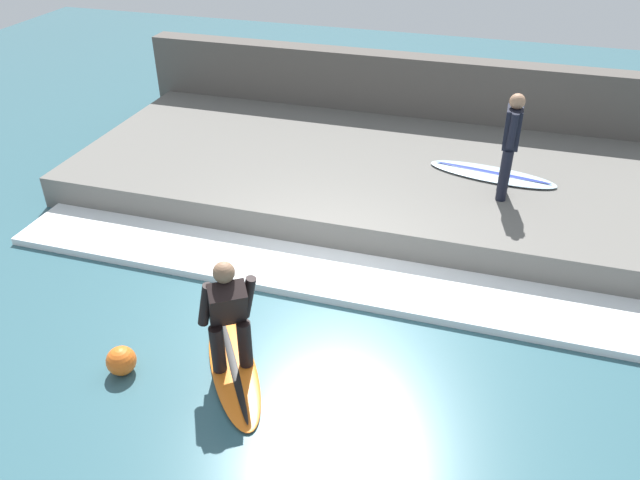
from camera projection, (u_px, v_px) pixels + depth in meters
ground_plane at (313, 296)px, 8.44m from camera, size 28.00×28.00×0.00m
concrete_ledge at (368, 175)px, 10.89m from camera, size 4.40×10.04×0.54m
back_wall at (397, 97)px, 12.55m from camera, size 0.50×10.54×1.69m
wave_foam_crest at (323, 274)px, 8.77m from camera, size 1.15×9.53×0.11m
surfboard_riding at (234, 368)px, 7.24m from camera, size 1.92×1.50×0.07m
surfer_riding at (228, 312)px, 6.79m from camera, size 0.62×0.61×1.46m
surfer_waiting_near at (510, 140)px, 9.21m from camera, size 0.55×0.24×1.63m
surfboard_waiting_near at (492, 174)px, 10.25m from camera, size 0.90×2.14×0.07m
marker_buoy at (121, 361)px, 7.14m from camera, size 0.34×0.34×0.34m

